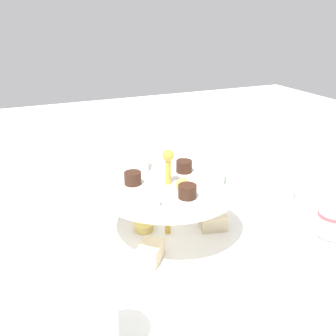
{
  "coord_description": "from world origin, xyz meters",
  "views": [
    {
      "loc": [
        0.24,
        0.54,
        0.39
      ],
      "look_at": [
        0.0,
        0.0,
        0.14
      ],
      "focal_mm": 40.19,
      "sensor_mm": 36.0,
      "label": 1
    }
  ],
  "objects_px": {
    "water_glass_mid_back": "(169,160)",
    "tiered_serving_stand": "(168,214)",
    "teacup_with_saucer": "(332,225)",
    "water_glass_short_left": "(280,185)",
    "water_glass_tall_right": "(88,322)"
  },
  "relations": [
    {
      "from": "water_glass_mid_back",
      "to": "tiered_serving_stand",
      "type": "bearing_deg",
      "value": 65.6
    },
    {
      "from": "teacup_with_saucer",
      "to": "water_glass_mid_back",
      "type": "xyz_separation_m",
      "value": [
        0.17,
        -0.35,
        0.03
      ]
    },
    {
      "from": "tiered_serving_stand",
      "to": "water_glass_mid_back",
      "type": "distance_m",
      "value": 0.26
    },
    {
      "from": "teacup_with_saucer",
      "to": "water_glass_mid_back",
      "type": "bearing_deg",
      "value": -63.98
    },
    {
      "from": "water_glass_tall_right",
      "to": "tiered_serving_stand",
      "type": "bearing_deg",
      "value": -131.49
    },
    {
      "from": "water_glass_tall_right",
      "to": "teacup_with_saucer",
      "type": "bearing_deg",
      "value": -168.1
    },
    {
      "from": "teacup_with_saucer",
      "to": "tiered_serving_stand",
      "type": "bearing_deg",
      "value": -22.65
    },
    {
      "from": "water_glass_mid_back",
      "to": "water_glass_tall_right",
      "type": "bearing_deg",
      "value": 56.6
    },
    {
      "from": "tiered_serving_stand",
      "to": "teacup_with_saucer",
      "type": "bearing_deg",
      "value": 157.35
    },
    {
      "from": "tiered_serving_stand",
      "to": "water_glass_short_left",
      "type": "height_order",
      "value": "tiered_serving_stand"
    },
    {
      "from": "tiered_serving_stand",
      "to": "water_glass_short_left",
      "type": "bearing_deg",
      "value": -171.65
    },
    {
      "from": "water_glass_tall_right",
      "to": "teacup_with_saucer",
      "type": "xyz_separation_m",
      "value": [
        -0.47,
        -0.1,
        -0.05
      ]
    },
    {
      "from": "water_glass_short_left",
      "to": "teacup_with_saucer",
      "type": "bearing_deg",
      "value": 87.86
    },
    {
      "from": "water_glass_tall_right",
      "to": "teacup_with_saucer",
      "type": "height_order",
      "value": "water_glass_tall_right"
    },
    {
      "from": "tiered_serving_stand",
      "to": "water_glass_tall_right",
      "type": "bearing_deg",
      "value": 48.51
    }
  ]
}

